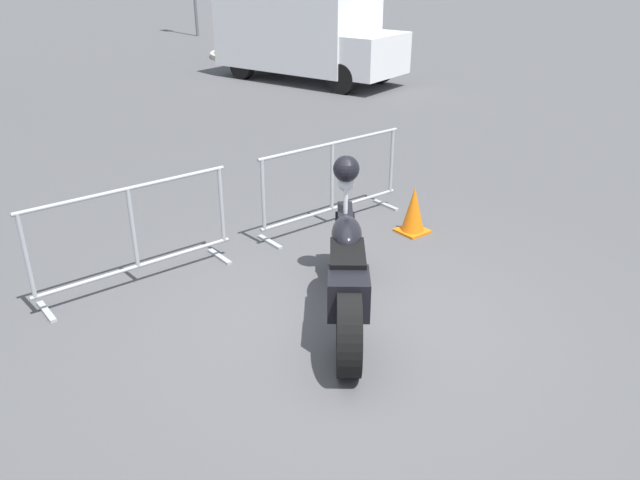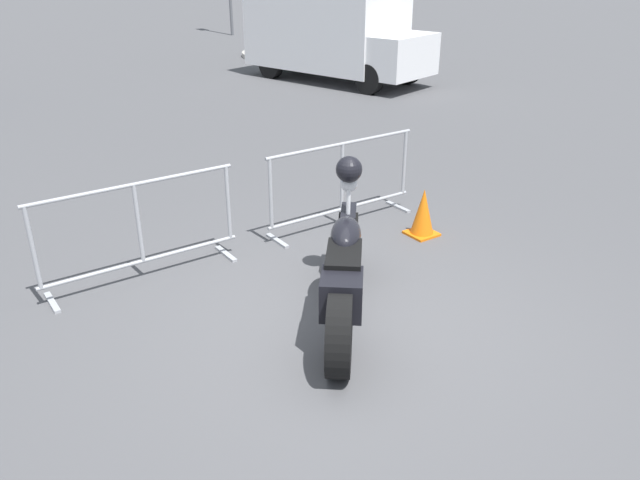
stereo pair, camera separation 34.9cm
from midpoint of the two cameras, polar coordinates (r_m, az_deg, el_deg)
The scene contains 7 objects.
ground_plane at distance 5.85m, azimuth 0.87°, elevation -7.74°, with size 120.00×120.00×0.00m, color #4C4C4F.
motorcycle at distance 5.73m, azimuth 0.71°, elevation -2.57°, with size 1.65×1.99×1.35m.
crowd_barrier_near at distance 6.62m, azimuth -18.12°, elevation 0.40°, with size 2.15×0.46×1.07m.
crowd_barrier_far at distance 7.75m, azimuth -0.18°, elevation 5.27°, with size 2.15×0.46×1.07m.
delivery_van at distance 17.17m, azimuth -2.18°, elevation 18.49°, with size 3.22×5.34×2.31m.
planter_island at distance 21.33m, azimuth -6.05°, elevation 17.23°, with size 3.31×3.31×1.21m.
traffic_cone at distance 7.66m, azimuth 7.27°, elevation 2.69°, with size 0.34×0.34×0.59m.
Camera 1 is at (-3.23, -3.74, 3.16)m, focal length 35.00 mm.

